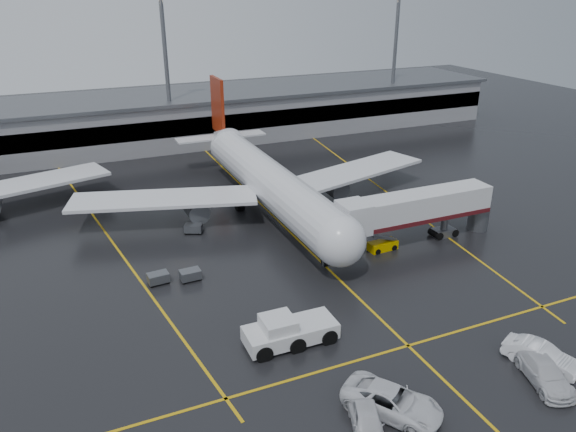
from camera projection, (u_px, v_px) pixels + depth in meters
name	position (u px, v px, depth m)	size (l,w,h in m)	color
ground	(297.00, 239.00, 63.19)	(220.00, 220.00, 0.00)	black
apron_line_centre	(297.00, 239.00, 63.18)	(0.25, 90.00, 0.02)	gold
apron_line_stop	(408.00, 346.00, 44.63)	(60.00, 0.25, 0.02)	gold
apron_line_left	(107.00, 234.00, 64.30)	(0.25, 70.00, 0.02)	gold
apron_line_right	(383.00, 189.00, 78.20)	(0.25, 70.00, 0.02)	gold
terminal	(191.00, 116.00, 101.91)	(122.00, 19.00, 8.60)	gray
light_mast_mid	(166.00, 66.00, 91.08)	(3.00, 1.20, 25.45)	#595B60
light_mast_right	(395.00, 53.00, 107.55)	(3.00, 1.20, 25.45)	#595B60
main_airliner	(266.00, 179.00, 69.71)	(48.80, 45.60, 14.10)	silver
jet_bridge	(417.00, 210.00, 60.92)	(19.90, 3.40, 6.05)	silver
pushback_tractor	(288.00, 332.00, 44.58)	(7.64, 3.34, 2.72)	silver
belt_loader	(383.00, 245.00, 60.46)	(3.38, 1.73, 2.09)	#C99D00
service_van_a	(392.00, 401.00, 37.37)	(3.19, 6.92, 1.92)	silver
service_van_b	(544.00, 372.00, 40.34)	(2.40, 5.89, 1.71)	silver
service_van_c	(541.00, 355.00, 42.04)	(1.93, 5.53, 1.82)	white
service_van_d	(367.00, 421.00, 35.83)	(2.04, 5.07, 1.73)	silver
baggage_cart_a	(190.00, 275.00, 54.21)	(2.06, 1.39, 1.12)	#595B60
baggage_cart_b	(158.00, 278.00, 53.64)	(2.10, 1.45, 1.12)	#595B60
baggage_cart_c	(193.00, 228.00, 64.44)	(2.37, 2.05, 1.12)	#595B60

